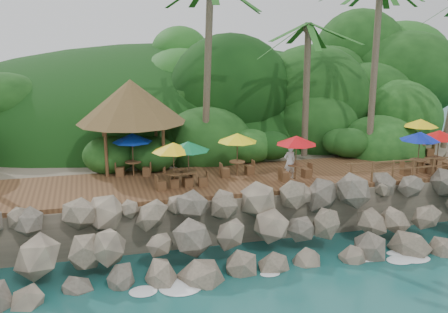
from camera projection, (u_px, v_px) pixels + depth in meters
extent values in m
plane|color=#19514F|center=(263.00, 277.00, 20.62)|extent=(140.00, 140.00, 0.00)
cube|color=gray|center=(186.00, 156.00, 35.39)|extent=(32.00, 25.20, 2.10)
ellipsoid|color=#143811|center=(169.00, 147.00, 42.68)|extent=(44.80, 28.00, 15.40)
cube|color=brown|center=(224.00, 180.00, 25.72)|extent=(26.00, 5.00, 0.20)
ellipsoid|color=white|center=(18.00, 302.00, 18.69)|extent=(1.20, 0.80, 0.06)
ellipsoid|color=white|center=(105.00, 292.00, 19.43)|extent=(1.20, 0.80, 0.06)
ellipsoid|color=white|center=(186.00, 282.00, 20.16)|extent=(1.20, 0.80, 0.06)
ellipsoid|color=white|center=(260.00, 273.00, 20.89)|extent=(1.20, 0.80, 0.06)
ellipsoid|color=white|center=(330.00, 265.00, 21.63)|extent=(1.20, 0.80, 0.06)
ellipsoid|color=white|center=(395.00, 257.00, 22.36)|extent=(1.20, 0.80, 0.06)
cylinder|color=brown|center=(207.00, 75.00, 27.41)|extent=(0.78, 0.94, 9.43)
cylinder|color=brown|center=(306.00, 92.00, 29.17)|extent=(0.63, 0.74, 7.28)
ellipsoid|color=#23601E|center=(309.00, 24.00, 28.29)|extent=(6.00, 6.00, 2.40)
cylinder|color=brown|center=(374.00, 70.00, 28.97)|extent=(1.04, 1.37, 9.66)
cylinder|color=brown|center=(106.00, 153.00, 25.68)|extent=(0.16, 0.16, 2.40)
cylinder|color=brown|center=(164.00, 150.00, 26.37)|extent=(0.16, 0.16, 2.40)
cylinder|color=brown|center=(104.00, 141.00, 28.31)|extent=(0.16, 0.16, 2.40)
cylinder|color=brown|center=(156.00, 138.00, 29.00)|extent=(0.16, 0.16, 2.40)
cone|color=brown|center=(131.00, 101.00, 26.78)|extent=(5.57, 5.57, 2.20)
cylinder|color=brown|center=(295.00, 172.00, 25.54)|extent=(0.08, 0.08, 0.70)
cylinder|color=brown|center=(296.00, 165.00, 25.45)|extent=(0.79, 0.79, 0.05)
cylinder|color=brown|center=(296.00, 158.00, 25.38)|extent=(0.05, 0.05, 2.07)
cone|color=red|center=(296.00, 140.00, 25.16)|extent=(1.97, 1.97, 0.42)
cube|color=brown|center=(284.00, 176.00, 25.29)|extent=(0.47, 0.47, 0.43)
cube|color=brown|center=(307.00, 173.00, 25.86)|extent=(0.47, 0.47, 0.43)
cylinder|color=brown|center=(436.00, 165.00, 26.84)|extent=(0.08, 0.08, 0.70)
cylinder|color=brown|center=(437.00, 158.00, 26.75)|extent=(0.79, 0.79, 0.05)
cylinder|color=brown|center=(438.00, 152.00, 26.67)|extent=(0.05, 0.05, 2.07)
cone|color=red|center=(439.00, 134.00, 26.46)|extent=(1.97, 1.97, 0.42)
cube|color=brown|center=(425.00, 168.00, 26.73)|extent=(0.41, 0.41, 0.43)
cube|color=brown|center=(448.00, 167.00, 27.01)|extent=(0.41, 0.41, 0.43)
cylinder|color=brown|center=(418.00, 150.00, 30.00)|extent=(0.08, 0.08, 0.70)
cylinder|color=brown|center=(419.00, 144.00, 29.92)|extent=(0.79, 0.79, 0.05)
cylinder|color=brown|center=(419.00, 138.00, 29.84)|extent=(0.05, 0.05, 2.07)
cone|color=yellow|center=(421.00, 123.00, 29.62)|extent=(1.97, 1.97, 0.42)
cube|color=brown|center=(406.00, 152.00, 30.03)|extent=(0.48, 0.48, 0.43)
cube|color=brown|center=(429.00, 152.00, 30.04)|extent=(0.48, 0.48, 0.43)
cylinder|color=brown|center=(237.00, 169.00, 26.12)|extent=(0.08, 0.08, 0.70)
cylinder|color=brown|center=(237.00, 162.00, 26.04)|extent=(0.79, 0.79, 0.05)
cylinder|color=brown|center=(237.00, 155.00, 25.96)|extent=(0.05, 0.05, 2.07)
cone|color=yellow|center=(237.00, 137.00, 25.74)|extent=(1.97, 1.97, 0.42)
cube|color=brown|center=(225.00, 173.00, 25.94)|extent=(0.43, 0.43, 0.43)
cube|color=brown|center=(249.00, 170.00, 26.37)|extent=(0.43, 0.43, 0.43)
cylinder|color=brown|center=(174.00, 181.00, 24.10)|extent=(0.08, 0.08, 0.70)
cylinder|color=brown|center=(174.00, 173.00, 24.01)|extent=(0.79, 0.79, 0.05)
cylinder|color=brown|center=(174.00, 166.00, 23.94)|extent=(0.05, 0.05, 2.07)
cone|color=yellow|center=(173.00, 147.00, 23.72)|extent=(1.97, 1.97, 0.42)
cube|color=brown|center=(161.00, 185.00, 23.84)|extent=(0.47, 0.47, 0.43)
cube|color=brown|center=(188.00, 182.00, 24.42)|extent=(0.47, 0.47, 0.43)
cylinder|color=brown|center=(133.00, 169.00, 26.09)|extent=(0.08, 0.08, 0.70)
cylinder|color=brown|center=(133.00, 162.00, 26.00)|extent=(0.79, 0.79, 0.05)
cylinder|color=brown|center=(133.00, 155.00, 25.92)|extent=(0.05, 0.05, 2.07)
cone|color=#0C30A6|center=(132.00, 138.00, 25.71)|extent=(1.97, 1.97, 0.42)
cube|color=brown|center=(120.00, 172.00, 26.11)|extent=(0.48, 0.48, 0.43)
cube|color=brown|center=(147.00, 171.00, 26.13)|extent=(0.48, 0.48, 0.43)
cylinder|color=brown|center=(189.00, 179.00, 24.33)|extent=(0.08, 0.08, 0.70)
cylinder|color=brown|center=(189.00, 172.00, 24.24)|extent=(0.79, 0.79, 0.05)
cylinder|color=brown|center=(188.00, 165.00, 24.16)|extent=(0.05, 0.05, 2.07)
cone|color=#0B6B39|center=(188.00, 146.00, 23.95)|extent=(1.97, 1.97, 0.42)
cube|color=brown|center=(175.00, 183.00, 24.24)|extent=(0.42, 0.42, 0.43)
cube|color=brown|center=(203.00, 181.00, 24.48)|extent=(0.42, 0.42, 0.43)
cylinder|color=brown|center=(417.00, 167.00, 26.46)|extent=(0.08, 0.08, 0.70)
cylinder|color=brown|center=(418.00, 160.00, 26.37)|extent=(0.79, 0.79, 0.05)
cylinder|color=brown|center=(419.00, 154.00, 26.29)|extent=(0.05, 0.05, 2.07)
cone|color=#0C1FA3|center=(420.00, 136.00, 26.07)|extent=(1.97, 1.97, 0.42)
cube|color=brown|center=(405.00, 170.00, 26.34)|extent=(0.40, 0.40, 0.43)
cube|color=brown|center=(429.00, 169.00, 26.64)|extent=(0.40, 0.40, 0.43)
cylinder|color=brown|center=(351.00, 173.00, 24.72)|extent=(0.10, 0.10, 1.00)
cylinder|color=brown|center=(372.00, 172.00, 24.99)|extent=(0.10, 0.10, 1.00)
cylinder|color=brown|center=(393.00, 170.00, 25.26)|extent=(0.10, 0.10, 1.00)
cylinder|color=brown|center=(413.00, 169.00, 25.53)|extent=(0.10, 0.10, 1.00)
cylinder|color=brown|center=(433.00, 167.00, 25.80)|extent=(0.10, 0.10, 1.00)
cube|color=brown|center=(424.00, 159.00, 25.56)|extent=(8.30, 0.06, 0.06)
cube|color=brown|center=(423.00, 167.00, 25.66)|extent=(8.30, 0.06, 0.06)
imported|color=white|center=(290.00, 162.00, 25.51)|extent=(0.65, 0.47, 1.67)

